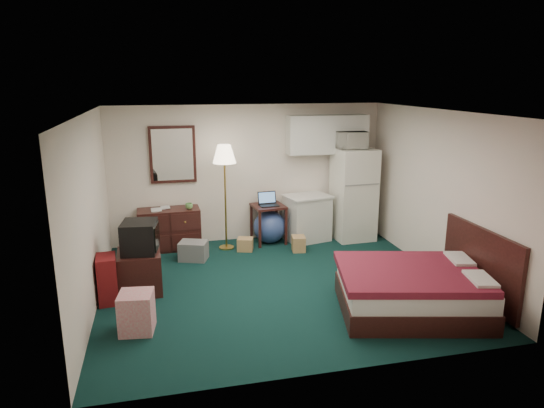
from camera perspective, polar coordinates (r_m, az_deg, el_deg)
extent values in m
cube|color=black|center=(7.20, 0.66, -9.51)|extent=(5.00, 4.50, 0.01)
cube|color=#EFDDC8|center=(6.60, 0.72, 10.77)|extent=(5.00, 4.50, 0.01)
cube|color=#EFDDC8|center=(8.94, -2.79, 3.62)|extent=(5.00, 0.01, 2.50)
cube|color=#EFDDC8|center=(4.74, 7.29, -6.32)|extent=(5.00, 0.01, 2.50)
cube|color=#EFDDC8|center=(6.66, -20.67, -1.03)|extent=(0.01, 4.50, 2.50)
cube|color=#EFDDC8|center=(7.77, 18.90, 1.21)|extent=(0.01, 4.50, 2.50)
sphere|color=navy|center=(8.91, -0.29, -2.71)|extent=(0.76, 0.76, 0.59)
imported|color=silver|center=(8.97, 9.27, 7.67)|extent=(0.59, 0.36, 0.38)
imported|color=olive|center=(8.58, -14.09, 0.01)|extent=(0.18, 0.03, 0.24)
imported|color=olive|center=(8.70, -12.98, 0.16)|extent=(0.16, 0.03, 0.21)
imported|color=#629B4F|center=(8.58, -9.74, -0.16)|extent=(0.15, 0.13, 0.13)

